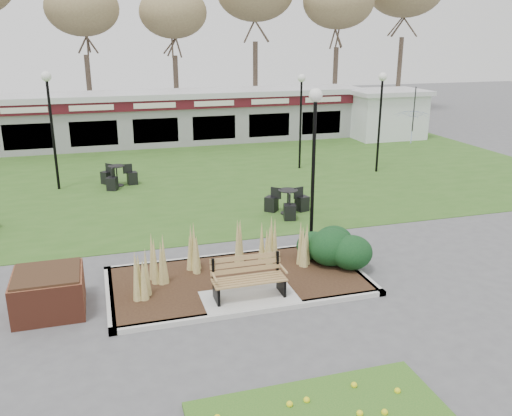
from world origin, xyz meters
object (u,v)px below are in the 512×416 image
object	(u,v)px
lamp_post_mid_left	(49,105)
lamp_post_near_left	(314,133)
food_pavilion	(152,118)
bistro_set_c	(288,206)
service_hut	(386,113)
lamp_post_far_right	(381,100)
bistro_set_b	(117,179)
park_bench	(248,277)
lamp_post_mid_right	(301,101)
brick_planter	(49,292)
patio_umbrella	(412,127)

from	to	relation	value
lamp_post_mid_left	lamp_post_near_left	bearing A→B (deg)	-48.15
food_pavilion	bistro_set_c	size ratio (longest dim) A/B	15.76
service_hut	lamp_post_far_right	distance (m)	8.95
food_pavilion	bistro_set_b	size ratio (longest dim) A/B	15.67
lamp_post_mid_left	bistro_set_b	xyz separation A→B (m)	(2.28, -0.21, -3.06)
park_bench	lamp_post_mid_right	xyz separation A→B (m)	(5.81, 11.86, 2.52)
food_pavilion	service_hut	size ratio (longest dim) A/B	5.59
bistro_set_b	lamp_post_mid_left	bearing A→B (deg)	174.63
brick_planter	lamp_post_near_left	bearing A→B (deg)	17.06
brick_planter	service_hut	xyz separation A→B (m)	(17.90, 17.00, 0.97)
lamp_post_far_right	bistro_set_c	world-z (taller)	lamp_post_far_right
lamp_post_far_right	bistro_set_b	size ratio (longest dim) A/B	2.79
lamp_post_near_left	lamp_post_mid_right	bearing A→B (deg)	71.15
park_bench	service_hut	world-z (taller)	service_hut
lamp_post_far_right	lamp_post_mid_left	bearing A→B (deg)	175.66
lamp_post_near_left	lamp_post_mid_left	world-z (taller)	lamp_post_mid_left
lamp_post_mid_right	bistro_set_c	distance (m)	7.30
service_hut	bistro_set_b	bearing A→B (deg)	-157.28
service_hut	lamp_post_mid_right	bearing A→B (deg)	-142.53
lamp_post_mid_left	bistro_set_c	world-z (taller)	lamp_post_mid_left
lamp_post_far_right	lamp_post_near_left	bearing A→B (deg)	-130.02
park_bench	brick_planter	world-z (taller)	park_bench
lamp_post_near_left	lamp_post_mid_left	bearing A→B (deg)	131.85
brick_planter	service_hut	world-z (taller)	service_hut
lamp_post_mid_left	bistro_set_b	distance (m)	3.82
lamp_post_near_left	bistro_set_c	bearing A→B (deg)	84.66
park_bench	service_hut	xyz separation A→B (m)	(13.50, 17.75, 0.86)
food_pavilion	lamp_post_near_left	xyz separation A→B (m)	(2.77, -16.76, 1.83)
lamp_post_mid_right	bistro_set_b	size ratio (longest dim) A/B	2.72
lamp_post_near_left	bistro_set_c	world-z (taller)	lamp_post_near_left
service_hut	lamp_post_mid_left	bearing A→B (deg)	-160.48
food_pavilion	service_hut	xyz separation A→B (m)	(13.50, -1.96, -0.03)
lamp_post_mid_left	lamp_post_far_right	size ratio (longest dim) A/B	1.05
lamp_post_far_right	patio_umbrella	distance (m)	4.44
lamp_post_mid_left	bistro_set_b	world-z (taller)	lamp_post_mid_left
park_bench	food_pavilion	xyz separation A→B (m)	(0.00, 19.71, 0.89)
park_bench	patio_umbrella	bearing A→B (deg)	46.31
service_hut	bistro_set_c	bearing A→B (deg)	-131.04
lamp_post_mid_right	bistro_set_c	bearing A→B (deg)	-114.38
brick_planter	service_hut	bearing A→B (deg)	43.52
brick_planter	lamp_post_mid_right	xyz separation A→B (m)	(10.21, 11.11, 2.63)
lamp_post_mid_right	service_hut	bearing A→B (deg)	37.47
food_pavilion	lamp_post_near_left	bearing A→B (deg)	-80.61
food_pavilion	bistro_set_b	xyz separation A→B (m)	(-2.42, -8.63, -1.17)
brick_planter	bistro_set_c	distance (m)	8.94
service_hut	lamp_post_mid_right	xyz separation A→B (m)	(-7.69, -5.89, 1.66)
park_bench	bistro_set_c	world-z (taller)	park_bench
lamp_post_far_right	bistro_set_b	distance (m)	11.73
food_pavilion	lamp_post_near_left	distance (m)	17.09
lamp_post_mid_left	patio_umbrella	distance (m)	17.05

